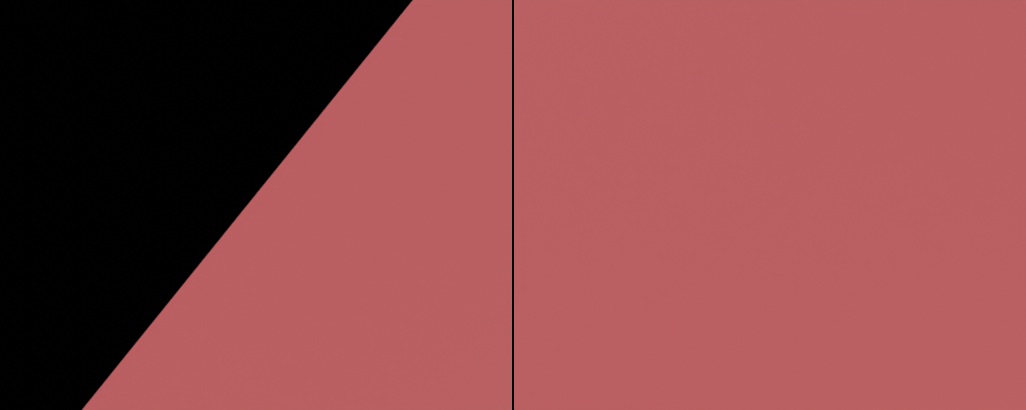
# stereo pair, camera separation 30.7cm
# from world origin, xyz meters

# --- Properties ---
(ground) EXTENTS (12.00, 12.00, 0.00)m
(ground) POSITION_xyz_m (0.00, 0.00, 0.00)
(ground) COLOR olive
(armchair) EXTENTS (0.88, 0.89, 0.87)m
(armchair) POSITION_xyz_m (-0.27, 0.44, 0.36)
(armchair) COLOR tan
(armchair) RESTS_ON ground
(side_table) EXTENTS (0.64, 0.64, 0.55)m
(side_table) POSITION_xyz_m (-2.29, 0.47, 0.36)
(side_table) COLOR black
(side_table) RESTS_ON ground
(small_vase) EXTENTS (0.12, 0.12, 0.14)m
(small_vase) POSITION_xyz_m (-2.15, 0.37, 0.62)
(small_vase) COLOR #1E1447
(small_vase) RESTS_ON side_table
(book_stack_shelf) EXTENTS (0.29, 0.21, 0.08)m
(book_stack_shelf) POSITION_xyz_m (-2.29, 0.46, 0.19)
(book_stack_shelf) COLOR gold
(book_stack_shelf) RESTS_ON side_table
(laptop_desk) EXTENTS (0.56, 0.44, 0.48)m
(laptop_desk) POSITION_xyz_m (0.38, 0.96, 0.42)
(laptop_desk) COLOR olive
(laptop_desk) RESTS_ON ground
(laptop) EXTENTS (0.36, 0.31, 0.21)m
(laptop) POSITION_xyz_m (0.39, 1.00, 0.53)
(laptop) COLOR silver
(laptop) RESTS_ON laptop_desk
(wicker_hamper) EXTENTS (0.45, 0.45, 0.48)m
(wicker_hamper) POSITION_xyz_m (0.35, -0.11, 0.24)
(wicker_hamper) COLOR brown
(wicker_hamper) RESTS_ON ground
(book_stack_hamper) EXTENTS (0.28, 0.23, 0.08)m
(book_stack_hamper) POSITION_xyz_m (0.34, -0.11, 0.52)
(book_stack_hamper) COLOR #2D72B2
(book_stack_hamper) RESTS_ON wicker_hamper
(yellow_mug) EXTENTS (0.08, 0.08, 0.10)m
(yellow_mug) POSITION_xyz_m (0.39, -0.07, 0.61)
(yellow_mug) COLOR yellow
(yellow_mug) RESTS_ON book_stack_hamper
(tv_remote) EXTENTS (0.09, 0.17, 0.02)m
(tv_remote) POSITION_xyz_m (0.45, -0.19, 0.49)
(tv_remote) COLOR #262628
(tv_remote) RESTS_ON wicker_hamper
(ottoman) EXTENTS (0.40, 0.40, 0.36)m
(ottoman) POSITION_xyz_m (0.80, -0.10, 0.31)
(ottoman) COLOR tan
(ottoman) RESTS_ON ground
(circular_rug) EXTENTS (1.25, 1.25, 0.01)m
(circular_rug) POSITION_xyz_m (0.87, 0.90, 0.01)
(circular_rug) COLOR beige
(circular_rug) RESTS_ON ground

